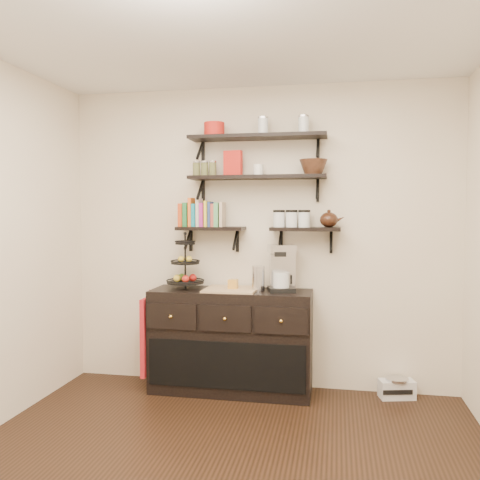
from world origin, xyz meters
The scene contains 20 objects.
ceiling centered at (0.00, 0.00, 2.70)m, with size 3.50×3.50×0.02m, color white.
back_wall centered at (0.00, 1.75, 1.35)m, with size 3.50×0.02×2.70m, color #EFE5CA.
shelf_top centered at (0.00, 1.62, 2.23)m, with size 1.20×0.27×0.23m.
shelf_mid centered at (0.00, 1.62, 1.88)m, with size 1.20×0.27×0.23m.
shelf_low_left centered at (-0.42, 1.63, 1.43)m, with size 0.60×0.25×0.23m.
shelf_low_right centered at (0.42, 1.63, 1.43)m, with size 0.60×0.25×0.23m.
cookbooks centered at (-0.49, 1.63, 1.57)m, with size 0.40×0.15×0.26m.
glass_canisters centered at (0.30, 1.63, 1.51)m, with size 0.32×0.10×0.13m.
sideboard centered at (-0.21, 1.51, 0.45)m, with size 1.40×0.50×0.92m.
fruit_stand centered at (-0.63, 1.52, 1.07)m, with size 0.33×0.33×0.48m.
candle centered at (-0.20, 1.51, 0.96)m, with size 0.08×0.08×0.08m, color #BC802B.
coffee_maker centered at (0.23, 1.54, 1.09)m, with size 0.26×0.26×0.40m.
thermal_carafe centered at (0.03, 1.49, 1.01)m, with size 0.11×0.11×0.22m, color silver.
apron centered at (-0.94, 1.41, 0.49)m, with size 0.04×0.29×0.68m, color #A71229.
radio centered at (1.20, 1.62, 0.09)m, with size 0.32×0.23×0.17m.
recipe_box centered at (-0.22, 1.61, 2.01)m, with size 0.16×0.06×0.22m, color red.
walnut_bowl centered at (0.49, 1.61, 1.96)m, with size 0.24×0.24×0.13m, color black, non-canonical shape.
ramekins centered at (0.01, 1.61, 1.95)m, with size 0.09×0.09×0.10m, color white.
teapot centered at (0.62, 1.63, 1.53)m, with size 0.21×0.15×0.15m, color black, non-canonical shape.
red_pot centered at (-0.39, 1.61, 2.31)m, with size 0.18×0.18×0.12m, color red.
Camera 1 is at (0.69, -2.79, 1.59)m, focal length 38.00 mm.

